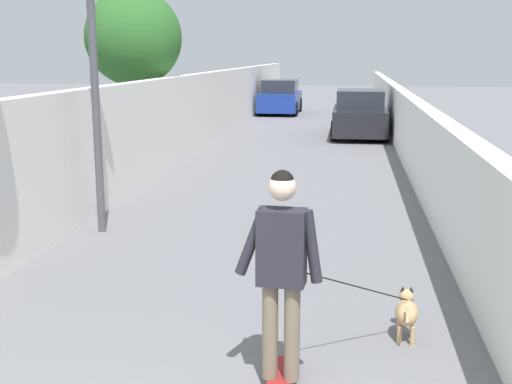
# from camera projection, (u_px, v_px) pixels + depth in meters

# --- Properties ---
(ground_plane) EXTENTS (80.00, 80.00, 0.00)m
(ground_plane) POSITION_uv_depth(u_px,v_px,m) (294.00, 158.00, 17.07)
(ground_plane) COLOR slate
(wall_left) EXTENTS (48.00, 0.30, 2.15)m
(wall_left) POSITION_uv_depth(u_px,v_px,m) (165.00, 124.00, 15.31)
(wall_left) COLOR silver
(wall_left) RESTS_ON ground
(fence_right) EXTENTS (48.00, 0.30, 1.68)m
(fence_right) POSITION_uv_depth(u_px,v_px,m) (415.00, 138.00, 14.55)
(fence_right) COLOR white
(fence_right) RESTS_ON ground
(tree_left_mid) EXTENTS (2.39, 2.39, 4.28)m
(tree_left_mid) POSITION_uv_depth(u_px,v_px,m) (133.00, 38.00, 16.00)
(tree_left_mid) COLOR #473523
(tree_left_mid) RESTS_ON ground
(lamp_post) EXTENTS (0.36, 0.36, 4.04)m
(lamp_post) POSITION_uv_depth(u_px,v_px,m) (93.00, 48.00, 9.49)
(lamp_post) COLOR #4C4C51
(lamp_post) RESTS_ON ground
(skateboard) EXTENTS (0.81, 0.25, 0.08)m
(skateboard) POSITION_uv_depth(u_px,v_px,m) (281.00, 380.00, 5.34)
(skateboard) COLOR maroon
(skateboard) RESTS_ON ground
(person_skateboarder) EXTENTS (0.25, 0.71, 1.74)m
(person_skateboarder) POSITION_uv_depth(u_px,v_px,m) (282.00, 260.00, 5.13)
(person_skateboarder) COLOR #726651
(person_skateboarder) RESTS_ON skateboard
(dog) EXTENTS (1.43, 1.23, 1.06)m
(dog) POSITION_uv_depth(u_px,v_px,m) (406.00, 311.00, 6.24)
(dog) COLOR tan
(dog) RESTS_ON ground
(car_near) EXTENTS (3.80, 1.80, 1.54)m
(car_near) POSITION_uv_depth(u_px,v_px,m) (360.00, 115.00, 21.34)
(car_near) COLOR black
(car_near) RESTS_ON ground
(car_far) EXTENTS (3.81, 1.80, 1.54)m
(car_far) POSITION_uv_depth(u_px,v_px,m) (280.00, 98.00, 29.68)
(car_far) COLOR navy
(car_far) RESTS_ON ground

